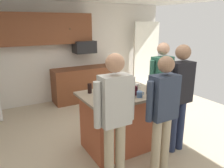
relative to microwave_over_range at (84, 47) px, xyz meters
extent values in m
plane|color=#B7A88E|center=(-0.60, -2.50, -1.45)|extent=(7.04, 7.04, 0.00)
cube|color=silver|center=(-0.60, 0.30, -0.15)|extent=(6.40, 0.10, 2.60)
cube|color=white|center=(2.00, -0.10, -0.35)|extent=(0.90, 0.06, 2.00)
cube|color=brown|center=(-1.00, 0.10, 0.47)|extent=(2.40, 0.35, 0.75)
sphere|color=#4C3823|center=(-0.40, -0.09, 0.48)|extent=(0.04, 0.04, 0.04)
cube|color=brown|center=(0.00, -0.02, -1.00)|extent=(1.80, 0.60, 0.90)
sphere|color=#4C3823|center=(0.45, -0.33, -1.00)|extent=(0.04, 0.04, 0.04)
cube|color=black|center=(0.00, 0.00, 0.00)|extent=(0.56, 0.40, 0.32)
cube|color=#AD5638|center=(-0.45, -2.58, -0.99)|extent=(1.16, 0.78, 0.93)
cube|color=gray|center=(-0.45, -2.58, -0.50)|extent=(1.30, 0.92, 0.04)
cylinder|color=#232D4C|center=(0.21, -3.12, -1.02)|extent=(0.13, 0.13, 0.86)
cylinder|color=#232D4C|center=(0.38, -3.12, -1.02)|extent=(0.13, 0.13, 0.86)
cube|color=black|center=(0.29, -3.12, -0.27)|extent=(0.38, 0.22, 0.64)
sphere|color=#8C664C|center=(0.29, -3.12, 0.20)|extent=(0.23, 0.23, 0.23)
cylinder|color=black|center=(0.05, -3.12, -0.29)|extent=(0.09, 0.09, 0.58)
cylinder|color=black|center=(0.53, -3.12, -0.29)|extent=(0.09, 0.09, 0.58)
cylinder|color=tan|center=(-1.06, -3.27, -1.03)|extent=(0.13, 0.13, 0.84)
cylinder|color=tan|center=(-0.89, -3.27, -1.03)|extent=(0.13, 0.13, 0.84)
cube|color=#B7B7B2|center=(-0.98, -3.27, -0.29)|extent=(0.38, 0.22, 0.63)
sphere|color=tan|center=(-0.98, -3.27, 0.17)|extent=(0.23, 0.23, 0.23)
cylinder|color=#B7B7B2|center=(-1.22, -3.27, -0.31)|extent=(0.09, 0.09, 0.57)
cylinder|color=#B7B7B2|center=(-0.74, -3.27, -0.31)|extent=(0.09, 0.09, 0.57)
cylinder|color=tan|center=(-0.37, -3.38, -1.05)|extent=(0.13, 0.13, 0.81)
cylinder|color=tan|center=(-0.20, -3.38, -1.05)|extent=(0.13, 0.13, 0.81)
cube|color=#2D384C|center=(-0.28, -3.38, -0.34)|extent=(0.38, 0.22, 0.61)
sphere|color=#8C664C|center=(-0.28, -3.38, 0.11)|extent=(0.22, 0.22, 0.22)
cylinder|color=#2D384C|center=(-0.52, -3.38, -0.36)|extent=(0.09, 0.09, 0.55)
cylinder|color=#2D384C|center=(-0.04, -3.38, -0.36)|extent=(0.09, 0.09, 0.55)
cylinder|color=#232D4C|center=(0.45, -2.44, -1.03)|extent=(0.13, 0.13, 0.84)
cylinder|color=#232D4C|center=(0.62, -2.44, -1.03)|extent=(0.13, 0.13, 0.84)
cube|color=#2D6651|center=(0.53, -2.44, -0.29)|extent=(0.38, 0.22, 0.63)
sphere|color=tan|center=(0.53, -2.44, 0.16)|extent=(0.23, 0.23, 0.23)
cylinder|color=#2D6651|center=(0.29, -2.44, -0.31)|extent=(0.09, 0.09, 0.57)
cylinder|color=#2D6651|center=(0.77, -2.44, -0.31)|extent=(0.09, 0.09, 0.57)
cylinder|color=black|center=(-0.30, -2.77, -0.41)|extent=(0.06, 0.06, 0.15)
cylinder|color=black|center=(-0.89, -2.32, -0.40)|extent=(0.07, 0.07, 0.16)
cylinder|color=#4C6B99|center=(-0.31, -2.89, -0.44)|extent=(0.09, 0.09, 0.09)
torus|color=#4C6B99|center=(-0.25, -2.89, -0.43)|extent=(0.06, 0.01, 0.06)
cylinder|color=white|center=(-0.10, -2.53, -0.43)|extent=(0.08, 0.08, 0.11)
torus|color=white|center=(-0.04, -2.53, -0.42)|extent=(0.06, 0.01, 0.06)
cylinder|color=black|center=(-0.43, -2.80, -0.41)|extent=(0.06, 0.06, 0.15)
cylinder|color=black|center=(-0.09, -2.82, -0.40)|extent=(0.07, 0.07, 0.17)
cube|color=#B7B7BC|center=(-0.37, -2.55, -0.47)|extent=(0.44, 0.30, 0.02)
cube|color=#A8A8AD|center=(-0.37, -2.55, -0.45)|extent=(0.44, 0.30, 0.02)
camera|label=1|loc=(-2.25, -5.43, 0.62)|focal=34.96mm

